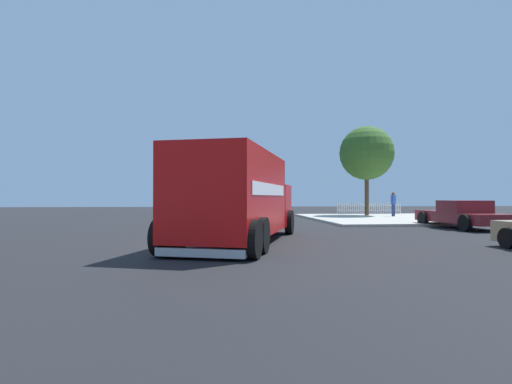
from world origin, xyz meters
TOP-DOWN VIEW (x-y plane):
  - ground_plane at (0.00, 0.00)m, footprint 100.00×100.00m
  - sidewalk_corner_near at (-13.26, -13.26)m, footprint 12.55×12.55m
  - delivery_truck at (-1.28, -0.54)m, footprint 5.05×8.73m
  - pickup_maroon at (-12.59, -5.71)m, footprint 2.40×5.27m
  - pedestrian_near_corner at (-13.37, -14.99)m, footprint 0.47×0.37m
  - picket_fence_run at (-13.26, -19.28)m, footprint 5.50×0.05m
  - shade_tree_near at (-12.08, -16.81)m, footprint 4.14×4.14m

SIDE VIEW (x-z plane):
  - ground_plane at x=0.00m, z-range 0.00..0.00m
  - sidewalk_corner_near at x=-13.26m, z-range 0.00..0.14m
  - picket_fence_run at x=-13.26m, z-range 0.15..1.10m
  - pickup_maroon at x=-12.59m, z-range 0.04..1.42m
  - pedestrian_near_corner at x=-13.37m, z-range 0.27..2.04m
  - delivery_truck at x=-1.28m, z-range 0.06..3.02m
  - shade_tree_near at x=-12.08m, z-range 1.48..8.34m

